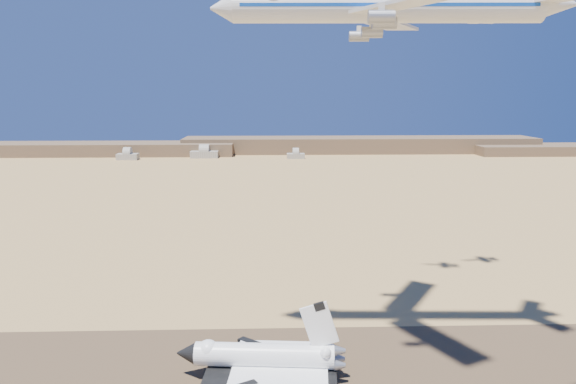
{
  "coord_description": "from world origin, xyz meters",
  "views": [
    {
      "loc": [
        10.17,
        -132.07,
        68.41
      ],
      "look_at": [
        15.12,
        8.0,
        44.08
      ],
      "focal_mm": 35.0,
      "sensor_mm": 36.0,
      "label": 1
    }
  ],
  "objects_px": {
    "carrier_747": "(376,8)",
    "shuttle": "(263,358)",
    "chase_jet_f": "(474,21)",
    "chase_jet_e": "(426,20)"
  },
  "relations": [
    {
      "from": "carrier_747",
      "to": "shuttle",
      "type": "bearing_deg",
      "value": -154.7
    },
    {
      "from": "chase_jet_f",
      "to": "shuttle",
      "type": "bearing_deg",
      "value": -143.81
    },
    {
      "from": "carrier_747",
      "to": "chase_jet_e",
      "type": "height_order",
      "value": "carrier_747"
    },
    {
      "from": "chase_jet_e",
      "to": "chase_jet_f",
      "type": "xyz_separation_m",
      "value": [
        18.64,
        6.69,
        0.65
      ]
    },
    {
      "from": "shuttle",
      "to": "chase_jet_f",
      "type": "xyz_separation_m",
      "value": [
        72.25,
        69.09,
        87.87
      ]
    },
    {
      "from": "shuttle",
      "to": "carrier_747",
      "type": "height_order",
      "value": "carrier_747"
    },
    {
      "from": "chase_jet_e",
      "to": "carrier_747",
      "type": "bearing_deg",
      "value": -105.46
    },
    {
      "from": "shuttle",
      "to": "carrier_747",
      "type": "distance_m",
      "value": 88.66
    },
    {
      "from": "chase_jet_f",
      "to": "chase_jet_e",
      "type": "bearing_deg",
      "value": -167.79
    },
    {
      "from": "shuttle",
      "to": "chase_jet_e",
      "type": "height_order",
      "value": "chase_jet_e"
    }
  ]
}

